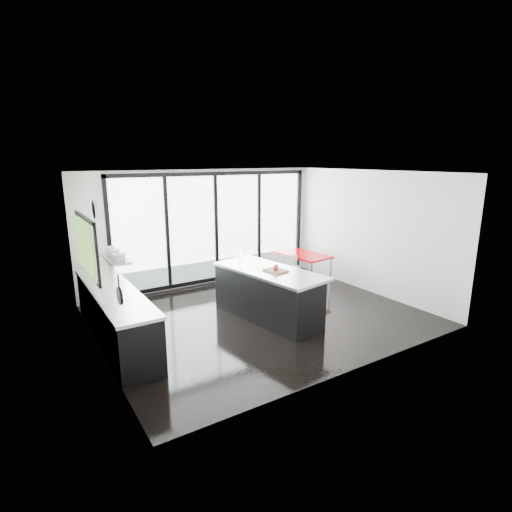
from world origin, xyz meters
TOP-DOWN VIEW (x-y plane):
  - floor at (0.00, 0.00)m, footprint 6.00×5.00m
  - ceiling at (0.00, 0.00)m, footprint 6.00×5.00m
  - wall_back at (0.27, 2.47)m, footprint 6.00×0.09m
  - wall_front at (0.00, -2.50)m, footprint 6.00×0.00m
  - wall_left at (-2.97, 0.27)m, footprint 0.26×5.00m
  - wall_right at (3.00, 0.00)m, footprint 0.00×5.00m
  - counter_cabinets at (-2.67, 0.40)m, footprint 0.69×3.24m
  - island at (0.07, -0.14)m, footprint 1.36×2.49m
  - bar_stool_near at (0.78, -0.08)m, footprint 0.53×0.53m
  - bar_stool_far at (1.05, 0.37)m, footprint 0.62×0.62m
  - red_table at (2.12, 1.30)m, footprint 0.94×1.45m

SIDE VIEW (x-z plane):
  - floor at x=0.00m, z-range 0.00..0.00m
  - bar_stool_near at x=0.78m, z-range 0.00..0.69m
  - red_table at x=2.12m, z-range 0.00..0.73m
  - bar_stool_far at x=1.05m, z-range 0.00..0.77m
  - counter_cabinets at x=-2.67m, z-range -0.22..1.14m
  - island at x=0.07m, z-range -0.14..1.12m
  - wall_back at x=0.27m, z-range -0.13..2.67m
  - wall_front at x=0.00m, z-range 0.00..2.80m
  - wall_right at x=3.00m, z-range 0.00..2.80m
  - wall_left at x=-2.97m, z-range 0.16..2.96m
  - ceiling at x=0.00m, z-range 2.80..2.80m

